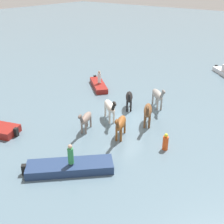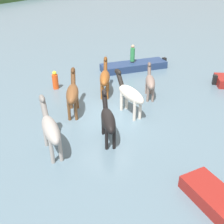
{
  "view_description": "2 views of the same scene",
  "coord_description": "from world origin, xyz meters",
  "px_view_note": "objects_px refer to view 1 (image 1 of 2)",
  "views": [
    {
      "loc": [
        16.1,
        11.25,
        9.99
      ],
      "look_at": [
        0.71,
        -0.78,
        0.63
      ],
      "focal_mm": 46.09,
      "sensor_mm": 36.0,
      "label": 1
    },
    {
      "loc": [
        -10.07,
        -4.94,
        6.61
      ],
      "look_at": [
        -0.62,
        -0.57,
        0.78
      ],
      "focal_mm": 41.84,
      "sensor_mm": 36.0,
      "label": 2
    }
  ],
  "objects_px": {
    "horse_chestnut_trailing": "(148,111)",
    "horse_gray_outer": "(86,119)",
    "person_boatman_standing": "(71,155)",
    "boat_motor_center": "(70,168)",
    "boat_skiff_near": "(99,86)",
    "person_helmsman_aft": "(99,77)",
    "horse_lead": "(110,107)",
    "horse_dun_straggler": "(129,97)",
    "horse_dark_mare": "(120,124)",
    "horse_pinto_flank": "(158,95)",
    "buoy_channel_marker": "(165,142)"
  },
  "relations": [
    {
      "from": "horse_chestnut_trailing",
      "to": "horse_gray_outer",
      "type": "height_order",
      "value": "horse_chestnut_trailing"
    },
    {
      "from": "horse_chestnut_trailing",
      "to": "person_boatman_standing",
      "type": "relative_size",
      "value": 2.07
    },
    {
      "from": "boat_motor_center",
      "to": "boat_skiff_near",
      "type": "distance_m",
      "value": 13.35
    },
    {
      "from": "boat_skiff_near",
      "to": "person_helmsman_aft",
      "type": "height_order",
      "value": "person_helmsman_aft"
    },
    {
      "from": "horse_lead",
      "to": "horse_dun_straggler",
      "type": "bearing_deg",
      "value": 126.17
    },
    {
      "from": "horse_gray_outer",
      "to": "person_helmsman_aft",
      "type": "xyz_separation_m",
      "value": [
        -7.03,
        -4.71,
        0.16
      ]
    },
    {
      "from": "horse_dun_straggler",
      "to": "horse_gray_outer",
      "type": "bearing_deg",
      "value": -37.51
    },
    {
      "from": "horse_dark_mare",
      "to": "horse_pinto_flank",
      "type": "height_order",
      "value": "horse_pinto_flank"
    },
    {
      "from": "horse_gray_outer",
      "to": "person_boatman_standing",
      "type": "bearing_deg",
      "value": 10.32
    },
    {
      "from": "horse_lead",
      "to": "horse_pinto_flank",
      "type": "relative_size",
      "value": 1.06
    },
    {
      "from": "horse_pinto_flank",
      "to": "buoy_channel_marker",
      "type": "bearing_deg",
      "value": -14.22
    },
    {
      "from": "boat_motor_center",
      "to": "horse_dun_straggler",
      "type": "bearing_deg",
      "value": 58.55
    },
    {
      "from": "horse_lead",
      "to": "buoy_channel_marker",
      "type": "distance_m",
      "value": 5.39
    },
    {
      "from": "boat_skiff_near",
      "to": "horse_dun_straggler",
      "type": "bearing_deg",
      "value": 15.12
    },
    {
      "from": "horse_lead",
      "to": "horse_pinto_flank",
      "type": "bearing_deg",
      "value": 104.45
    },
    {
      "from": "person_helmsman_aft",
      "to": "boat_motor_center",
      "type": "bearing_deg",
      "value": 32.94
    },
    {
      "from": "buoy_channel_marker",
      "to": "horse_chestnut_trailing",
      "type": "bearing_deg",
      "value": -129.01
    },
    {
      "from": "horse_dark_mare",
      "to": "boat_motor_center",
      "type": "xyz_separation_m",
      "value": [
        4.72,
        -0.05,
        -0.88
      ]
    },
    {
      "from": "horse_lead",
      "to": "horse_pinto_flank",
      "type": "distance_m",
      "value": 4.54
    },
    {
      "from": "horse_chestnut_trailing",
      "to": "horse_dun_straggler",
      "type": "xyz_separation_m",
      "value": [
        -1.42,
        -2.63,
        -0.08
      ]
    },
    {
      "from": "horse_dark_mare",
      "to": "horse_pinto_flank",
      "type": "distance_m",
      "value": 5.82
    },
    {
      "from": "horse_dun_straggler",
      "to": "boat_motor_center",
      "type": "relative_size",
      "value": 0.5
    },
    {
      "from": "horse_chestnut_trailing",
      "to": "boat_skiff_near",
      "type": "relative_size",
      "value": 0.66
    },
    {
      "from": "horse_chestnut_trailing",
      "to": "person_boatman_standing",
      "type": "height_order",
      "value": "horse_chestnut_trailing"
    },
    {
      "from": "horse_gray_outer",
      "to": "boat_motor_center",
      "type": "xyz_separation_m",
      "value": [
        3.98,
        2.42,
        -0.78
      ]
    },
    {
      "from": "horse_dun_straggler",
      "to": "boat_skiff_near",
      "type": "distance_m",
      "value": 5.8
    },
    {
      "from": "horse_dark_mare",
      "to": "horse_gray_outer",
      "type": "height_order",
      "value": "horse_dark_mare"
    },
    {
      "from": "horse_lead",
      "to": "horse_gray_outer",
      "type": "bearing_deg",
      "value": -62.02
    },
    {
      "from": "boat_skiff_near",
      "to": "horse_lead",
      "type": "bearing_deg",
      "value": -3.81
    },
    {
      "from": "horse_pinto_flank",
      "to": "person_helmsman_aft",
      "type": "height_order",
      "value": "horse_pinto_flank"
    },
    {
      "from": "boat_motor_center",
      "to": "person_boatman_standing",
      "type": "distance_m",
      "value": 0.98
    },
    {
      "from": "horse_pinto_flank",
      "to": "buoy_channel_marker",
      "type": "height_order",
      "value": "horse_pinto_flank"
    },
    {
      "from": "horse_gray_outer",
      "to": "person_boatman_standing",
      "type": "relative_size",
      "value": 1.83
    },
    {
      "from": "horse_pinto_flank",
      "to": "buoy_channel_marker",
      "type": "relative_size",
      "value": 1.93
    },
    {
      "from": "horse_lead",
      "to": "horse_chestnut_trailing",
      "type": "xyz_separation_m",
      "value": [
        -1.12,
        2.61,
        -0.0
      ]
    },
    {
      "from": "horse_pinto_flank",
      "to": "horse_dun_straggler",
      "type": "relative_size",
      "value": 1.0
    },
    {
      "from": "horse_lead",
      "to": "person_boatman_standing",
      "type": "distance_m",
      "value": 6.69
    },
    {
      "from": "horse_gray_outer",
      "to": "person_helmsman_aft",
      "type": "relative_size",
      "value": 1.83
    },
    {
      "from": "horse_lead",
      "to": "boat_skiff_near",
      "type": "xyz_separation_m",
      "value": [
        -4.84,
        -5.26,
        -0.95
      ]
    },
    {
      "from": "horse_chestnut_trailing",
      "to": "boat_motor_center",
      "type": "distance_m",
      "value": 7.49
    },
    {
      "from": "horse_lead",
      "to": "horse_gray_outer",
      "type": "distance_m",
      "value": 2.33
    },
    {
      "from": "horse_dark_mare",
      "to": "boat_motor_center",
      "type": "bearing_deg",
      "value": -24.38
    },
    {
      "from": "person_helmsman_aft",
      "to": "buoy_channel_marker",
      "type": "relative_size",
      "value": 1.04
    },
    {
      "from": "boat_motor_center",
      "to": "person_boatman_standing",
      "type": "height_order",
      "value": "person_boatman_standing"
    },
    {
      "from": "boat_motor_center",
      "to": "buoy_channel_marker",
      "type": "distance_m",
      "value": 6.16
    },
    {
      "from": "person_boatman_standing",
      "to": "horse_lead",
      "type": "bearing_deg",
      "value": -160.22
    },
    {
      "from": "horse_dark_mare",
      "to": "boat_skiff_near",
      "type": "xyz_separation_m",
      "value": [
        -6.42,
        -7.41,
        -0.89
      ]
    },
    {
      "from": "buoy_channel_marker",
      "to": "horse_pinto_flank",
      "type": "bearing_deg",
      "value": -145.52
    },
    {
      "from": "horse_dark_mare",
      "to": "boat_skiff_near",
      "type": "relative_size",
      "value": 0.64
    },
    {
      "from": "boat_motor_center",
      "to": "buoy_channel_marker",
      "type": "bearing_deg",
      "value": 14.15
    }
  ]
}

